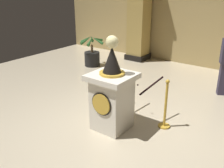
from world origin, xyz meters
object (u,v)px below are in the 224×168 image
object	(u,v)px
stanchion_near	(165,111)
stanchion_far	(114,90)
pedestal_clock	(112,95)
potted_palm_left	(92,56)

from	to	relation	value
stanchion_near	stanchion_far	bearing A→B (deg)	170.52
pedestal_clock	stanchion_far	world-z (taller)	pedestal_clock
stanchion_far	pedestal_clock	bearing A→B (deg)	-55.82
pedestal_clock	potted_palm_left	bearing A→B (deg)	135.92
potted_palm_left	stanchion_near	bearing A→B (deg)	-30.67
pedestal_clock	potted_palm_left	size ratio (longest dim) A/B	1.68
potted_palm_left	stanchion_far	bearing A→B (deg)	-40.16
stanchion_far	potted_palm_left	bearing A→B (deg)	139.84
pedestal_clock	potted_palm_left	world-z (taller)	pedestal_clock
stanchion_far	potted_palm_left	distance (m)	3.18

